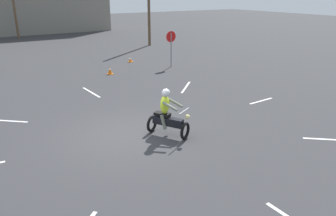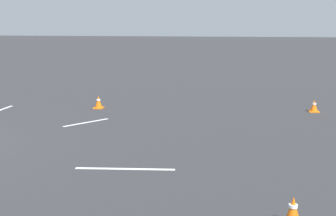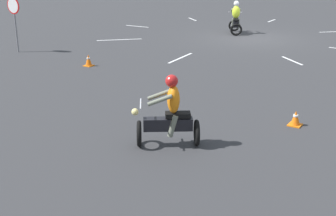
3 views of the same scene
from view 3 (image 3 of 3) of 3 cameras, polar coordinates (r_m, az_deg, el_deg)
The scene contains 13 objects.
ground_plane at distance 23.49m, azimuth 10.13°, elevation 8.39°, with size 120.00×120.00×0.00m, color #333335.
motorcycle_rider_foreground at distance 24.52m, azimuth 8.24°, elevation 10.65°, with size 1.21×1.51×1.66m.
motorcycle_rider_background at distance 10.38m, azimuth 0.19°, elevation -0.90°, with size 1.49×1.29×1.66m.
stop_sign at distance 20.76m, azimuth -18.25°, elevation 10.91°, with size 0.70×0.08×2.30m.
traffic_cone_near_right at distance 17.87m, azimuth -9.66°, elevation 5.75°, with size 0.32×0.32×0.45m.
traffic_cone_mid_center at distance 12.16m, azimuth 15.28°, elevation -1.24°, with size 0.32×0.32×0.39m.
lane_stripe_e at distance 26.66m, azimuth -3.78°, elevation 9.92°, with size 0.10×1.47×0.01m, color silver.
lane_stripe_ne at distance 22.84m, azimuth -5.96°, elevation 8.29°, with size 0.10×2.16×0.01m, color silver.
lane_stripe_n at distance 18.95m, azimuth 1.53°, elevation 6.12°, with size 0.10×2.02×0.01m, color silver.
lane_stripe_nw at distance 19.13m, azimuth 14.89°, elevation 5.61°, with size 0.10×1.50×0.01m, color silver.
lane_stripe_sw at distance 26.44m, azimuth 19.82°, elevation 8.76°, with size 0.10×1.91×0.01m, color silver.
lane_stripe_s at distance 29.32m, azimuth 12.51°, elevation 10.36°, with size 0.10×1.21×0.01m, color silver.
lane_stripe_se at distance 29.26m, azimuth 3.00°, elevation 10.76°, with size 0.10×1.29×0.01m, color silver.
Camera 3 is at (-8.78, 21.36, 4.30)m, focal length 50.00 mm.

